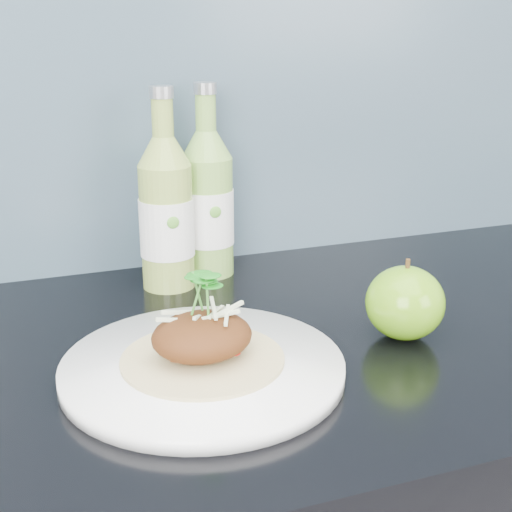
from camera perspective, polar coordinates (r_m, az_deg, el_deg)
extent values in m
cube|color=#7095B0|center=(1.03, -5.46, 18.63)|extent=(4.00, 0.02, 0.70)
cylinder|color=white|center=(0.74, -4.28, -8.90)|extent=(0.32, 0.32, 0.02)
cylinder|color=tan|center=(0.73, -4.30, -8.21)|extent=(0.17, 0.17, 0.00)
ellipsoid|color=#582C10|center=(0.72, -4.34, -6.42)|extent=(0.10, 0.09, 0.05)
ellipsoid|color=#48900F|center=(0.82, 11.83, -3.69)|extent=(0.11, 0.11, 0.08)
cylinder|color=#472D14|center=(0.80, 12.04, -0.72)|extent=(0.01, 0.00, 0.01)
cylinder|color=#8DA846|center=(0.95, -7.14, 2.30)|extent=(0.07, 0.07, 0.17)
cone|color=#8DA846|center=(0.93, -7.39, 8.32)|extent=(0.07, 0.07, 0.04)
cylinder|color=#8DA846|center=(0.92, -7.50, 10.93)|extent=(0.03, 0.03, 0.05)
cylinder|color=silver|center=(0.92, -7.58, 12.88)|extent=(0.03, 0.03, 0.01)
cylinder|color=white|center=(0.95, -7.14, 2.33)|extent=(0.08, 0.08, 0.08)
ellipsoid|color=#59A533|center=(0.91, -6.65, 2.67)|extent=(0.02, 0.00, 0.02)
cylinder|color=#7CAE48|center=(1.00, -3.86, 3.14)|extent=(0.09, 0.09, 0.17)
cone|color=#7CAE48|center=(0.98, -3.99, 8.90)|extent=(0.07, 0.07, 0.04)
cylinder|color=#7CAE48|center=(0.97, -4.05, 11.40)|extent=(0.03, 0.03, 0.05)
cylinder|color=silver|center=(0.97, -4.09, 13.25)|extent=(0.03, 0.03, 0.01)
cylinder|color=white|center=(1.00, -3.86, 3.17)|extent=(0.09, 0.09, 0.08)
ellipsoid|color=#59A533|center=(0.96, -3.26, 3.52)|extent=(0.02, 0.00, 0.02)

